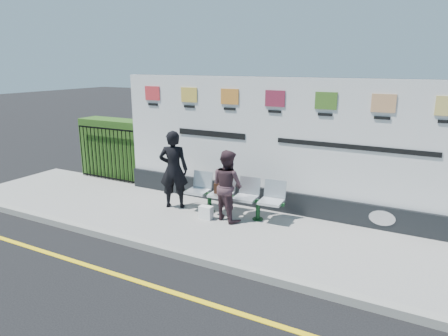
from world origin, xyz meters
name	(u,v)px	position (x,y,z in m)	size (l,w,h in m)	color
ground	(154,287)	(0.00, 0.00, 0.00)	(80.00, 80.00, 0.00)	black
pavement	(227,227)	(0.00, 2.50, 0.06)	(14.00, 3.00, 0.12)	gray
kerb	(188,256)	(0.00, 1.00, 0.07)	(14.00, 0.18, 0.14)	gray
yellow_line	(154,286)	(0.00, 0.00, 0.00)	(14.00, 0.10, 0.01)	yellow
billboard	(274,154)	(0.50, 3.85, 1.42)	(8.00, 0.30, 3.00)	black
hedge	(118,148)	(-4.58, 4.30, 0.97)	(2.35, 0.70, 1.70)	#2A5118
railing	(107,154)	(-4.58, 3.85, 0.89)	(2.05, 0.06, 1.54)	black
bench	(233,205)	(-0.12, 3.03, 0.36)	(2.23, 0.58, 0.48)	silver
woman_left	(174,169)	(-1.60, 2.88, 1.03)	(0.66, 0.44, 1.82)	black
woman_right	(227,185)	(-0.14, 2.78, 0.89)	(0.75, 0.58, 1.54)	#3D272E
handbag_brown	(221,188)	(-0.42, 3.01, 0.72)	(0.30, 0.13, 0.24)	black
carrier_bag_white	(206,212)	(-0.56, 2.59, 0.26)	(0.28, 0.17, 0.28)	white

